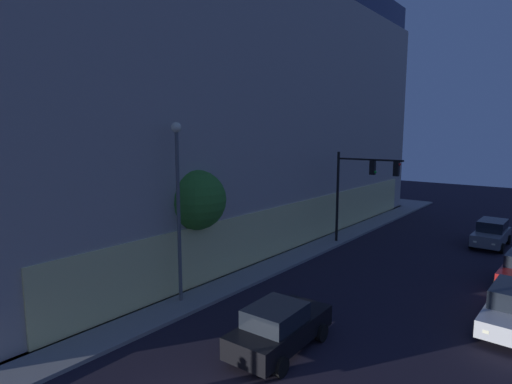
# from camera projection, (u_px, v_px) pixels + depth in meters

# --- Properties ---
(modern_building) EXTENTS (38.56, 25.15, 19.37)m
(modern_building) POSITION_uv_depth(u_px,v_px,m) (174.00, 107.00, 33.47)
(modern_building) COLOR #4C4C51
(modern_building) RESTS_ON ground
(traffic_light_far_corner) EXTENTS (0.36, 4.43, 6.13)m
(traffic_light_far_corner) POSITION_uv_depth(u_px,v_px,m) (361.00, 180.00, 26.70)
(traffic_light_far_corner) COLOR black
(traffic_light_far_corner) RESTS_ON sidewalk_corner
(street_lamp_sidewalk) EXTENTS (0.44, 0.44, 7.81)m
(street_lamp_sidewalk) POSITION_uv_depth(u_px,v_px,m) (178.00, 191.00, 17.52)
(street_lamp_sidewalk) COLOR #5D5D5D
(street_lamp_sidewalk) RESTS_ON sidewalk_corner
(sidewalk_tree) EXTENTS (2.90, 2.90, 5.65)m
(sidewalk_tree) POSITION_uv_depth(u_px,v_px,m) (196.00, 200.00, 19.57)
(sidewalk_tree) COLOR brown
(sidewalk_tree) RESTS_ON sidewalk_corner
(car_black) EXTENTS (4.46, 2.14, 1.70)m
(car_black) POSITION_uv_depth(u_px,v_px,m) (280.00, 327.00, 14.16)
(car_black) COLOR black
(car_black) RESTS_ON ground
(car_grey) EXTENTS (4.42, 2.01, 1.74)m
(car_grey) POSITION_uv_depth(u_px,v_px,m) (491.00, 233.00, 27.35)
(car_grey) COLOR slate
(car_grey) RESTS_ON ground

